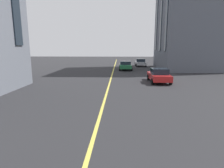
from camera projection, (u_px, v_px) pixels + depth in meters
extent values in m
cube|color=#D8C64C|center=(108.00, 88.00, 15.69)|extent=(80.00, 0.16, 0.01)
cube|color=#1E6038|center=(125.00, 66.00, 29.11)|extent=(4.40, 1.80, 0.55)
cube|color=#19232D|center=(125.00, 63.00, 28.80)|extent=(1.85, 1.58, 0.50)
cylinder|color=black|center=(120.00, 67.00, 30.62)|extent=(0.64, 0.22, 0.64)
cylinder|color=black|center=(130.00, 67.00, 30.55)|extent=(0.64, 0.22, 0.64)
cylinder|color=black|center=(120.00, 69.00, 27.78)|extent=(0.64, 0.22, 0.64)
cylinder|color=black|center=(131.00, 69.00, 27.71)|extent=(0.64, 0.22, 0.64)
cube|color=#B7BABF|center=(140.00, 63.00, 34.88)|extent=(3.90, 1.75, 0.55)
cube|color=#19232D|center=(141.00, 60.00, 34.59)|extent=(1.64, 1.54, 0.55)
cylinder|color=black|center=(135.00, 64.00, 36.23)|extent=(0.60, 0.21, 0.60)
cylinder|color=black|center=(144.00, 64.00, 36.16)|extent=(0.60, 0.21, 0.60)
cylinder|color=black|center=(137.00, 65.00, 33.71)|extent=(0.60, 0.21, 0.60)
cylinder|color=black|center=(146.00, 65.00, 33.64)|extent=(0.60, 0.21, 0.60)
cube|color=#B21E1E|center=(159.00, 76.00, 18.39)|extent=(3.90, 1.75, 0.55)
cube|color=#19232D|center=(160.00, 71.00, 18.10)|extent=(1.64, 1.54, 0.55)
cylinder|color=black|center=(148.00, 77.00, 19.74)|extent=(0.60, 0.21, 0.60)
cylinder|color=black|center=(164.00, 77.00, 19.67)|extent=(0.60, 0.21, 0.60)
cylinder|color=black|center=(152.00, 81.00, 17.22)|extent=(0.60, 0.21, 0.60)
cylinder|color=black|center=(171.00, 82.00, 17.15)|extent=(0.60, 0.21, 0.60)
cube|color=#565B66|center=(196.00, 2.00, 28.38)|extent=(10.74, 10.36, 20.87)
cube|color=#19232D|center=(157.00, 4.00, 32.02)|extent=(1.10, 0.10, 15.86)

